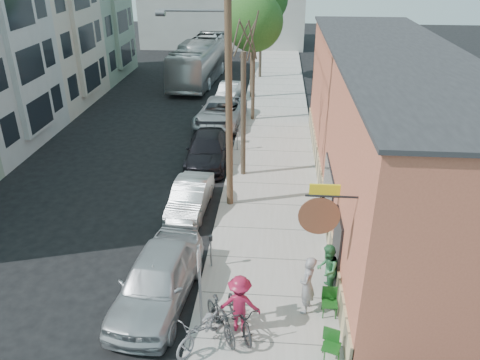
# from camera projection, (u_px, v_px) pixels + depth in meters

# --- Properties ---
(ground) EXTENTS (120.00, 120.00, 0.00)m
(ground) POSITION_uv_depth(u_px,v_px,m) (153.00, 256.00, 17.24)
(ground) COLOR black
(sidewalk) EXTENTS (4.50, 58.00, 0.15)m
(sidewalk) POSITION_uv_depth(u_px,v_px,m) (274.00, 145.00, 26.71)
(sidewalk) COLOR #AAA49D
(sidewalk) RESTS_ON ground
(cafe_building) EXTENTS (6.60, 20.20, 6.61)m
(cafe_building) POSITION_uv_depth(u_px,v_px,m) (387.00, 131.00, 19.57)
(cafe_building) COLOR #B75D44
(cafe_building) RESTS_ON ground
(apartment_row) EXTENTS (6.30, 32.00, 9.00)m
(apartment_row) POSITION_uv_depth(u_px,v_px,m) (13.00, 52.00, 28.57)
(apartment_row) COLOR gray
(apartment_row) RESTS_ON ground
(sign_post) EXTENTS (0.07, 0.45, 2.80)m
(sign_post) POSITION_uv_depth(u_px,v_px,m) (200.00, 279.00, 13.17)
(sign_post) COLOR slate
(sign_post) RESTS_ON sidewalk
(parking_meter_near) EXTENTS (0.14, 0.14, 1.24)m
(parking_meter_near) POSITION_uv_depth(u_px,v_px,m) (211.00, 246.00, 16.11)
(parking_meter_near) COLOR slate
(parking_meter_near) RESTS_ON sidewalk
(parking_meter_far) EXTENTS (0.14, 0.14, 1.24)m
(parking_meter_far) POSITION_uv_depth(u_px,v_px,m) (237.00, 135.00, 25.59)
(parking_meter_far) COLOR slate
(parking_meter_far) RESTS_ON sidewalk
(utility_pole_near) EXTENTS (3.57, 0.28, 10.00)m
(utility_pole_near) POSITION_uv_depth(u_px,v_px,m) (227.00, 85.00, 18.19)
(utility_pole_near) COLOR #503A28
(utility_pole_near) RESTS_ON sidewalk
(utility_pole_far) EXTENTS (1.80, 0.28, 10.00)m
(utility_pole_far) POSITION_uv_depth(u_px,v_px,m) (253.00, 25.00, 32.84)
(utility_pole_far) COLOR #503A28
(utility_pole_far) RESTS_ON sidewalk
(tree_bare) EXTENTS (0.24, 0.24, 5.96)m
(tree_bare) POSITION_uv_depth(u_px,v_px,m) (243.00, 116.00, 21.87)
(tree_bare) COLOR #44392C
(tree_bare) RESTS_ON sidewalk
(tree_leafy_mid) EXTENTS (3.52, 3.52, 7.84)m
(tree_leafy_mid) POSITION_uv_depth(u_px,v_px,m) (254.00, 22.00, 27.90)
(tree_leafy_mid) COLOR #44392C
(tree_leafy_mid) RESTS_ON sidewalk
(patio_chair_a) EXTENTS (0.50, 0.50, 0.88)m
(patio_chair_a) POSITION_uv_depth(u_px,v_px,m) (330.00, 303.00, 14.11)
(patio_chair_a) COLOR #144815
(patio_chair_a) RESTS_ON sidewalk
(patio_chair_b) EXTENTS (0.64, 0.64, 0.88)m
(patio_chair_b) POSITION_uv_depth(u_px,v_px,m) (331.00, 346.00, 12.57)
(patio_chair_b) COLOR #144815
(patio_chair_b) RESTS_ON sidewalk
(patron_grey) EXTENTS (0.61, 0.79, 1.94)m
(patron_grey) POSITION_uv_depth(u_px,v_px,m) (307.00, 285.00, 14.04)
(patron_grey) COLOR gray
(patron_grey) RESTS_ON sidewalk
(patron_green) EXTENTS (0.83, 0.98, 1.77)m
(patron_green) POSITION_uv_depth(u_px,v_px,m) (327.00, 270.00, 14.85)
(patron_green) COLOR #2F7745
(patron_green) RESTS_ON sidewalk
(cyclist) EXTENTS (1.23, 0.76, 1.85)m
(cyclist) POSITION_uv_depth(u_px,v_px,m) (240.00, 304.00, 13.36)
(cyclist) COLOR maroon
(cyclist) RESTS_ON sidewalk
(cyclist_bike) EXTENTS (1.47, 2.16, 1.07)m
(cyclist_bike) POSITION_uv_depth(u_px,v_px,m) (240.00, 314.00, 13.54)
(cyclist_bike) COLOR black
(cyclist_bike) RESTS_ON sidewalk
(parked_bike_a) EXTENTS (1.46, 1.91, 1.15)m
(parked_bike_a) POSITION_uv_depth(u_px,v_px,m) (221.00, 318.00, 13.34)
(parked_bike_a) COLOR black
(parked_bike_a) RESTS_ON sidewalk
(parked_bike_b) EXTENTS (1.69, 2.11, 1.07)m
(parked_bike_b) POSITION_uv_depth(u_px,v_px,m) (202.00, 329.00, 13.02)
(parked_bike_b) COLOR slate
(parked_bike_b) RESTS_ON sidewalk
(car_0) EXTENTS (2.51, 5.22, 1.72)m
(car_0) POSITION_uv_depth(u_px,v_px,m) (157.00, 280.00, 14.68)
(car_0) COLOR #B2B4BA
(car_0) RESTS_ON ground
(car_1) EXTENTS (1.57, 4.06, 1.32)m
(car_1) POSITION_uv_depth(u_px,v_px,m) (190.00, 197.00, 19.94)
(car_1) COLOR #B4BABC
(car_1) RESTS_ON ground
(car_2) EXTENTS (2.34, 5.18, 1.47)m
(car_2) POSITION_uv_depth(u_px,v_px,m) (207.00, 150.00, 24.40)
(car_2) COLOR black
(car_2) RESTS_ON ground
(car_3) EXTENTS (3.20, 5.99, 1.60)m
(car_3) POSITION_uv_depth(u_px,v_px,m) (220.00, 113.00, 29.66)
(car_3) COLOR #A1A4A9
(car_3) RESTS_ON ground
(car_4) EXTENTS (1.71, 4.05, 1.30)m
(car_4) POSITION_uv_depth(u_px,v_px,m) (229.00, 92.00, 34.50)
(car_4) COLOR #A0A5A8
(car_4) RESTS_ON ground
(bus) EXTENTS (3.74, 12.29, 3.37)m
(bus) POSITION_uv_depth(u_px,v_px,m) (201.00, 60.00, 39.42)
(bus) COLOR silver
(bus) RESTS_ON ground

